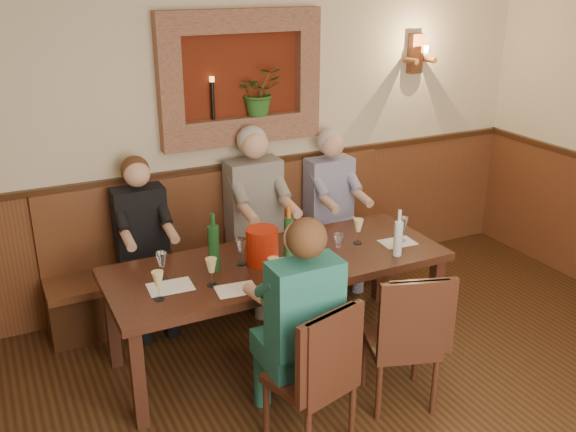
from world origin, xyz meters
The scene contains 28 objects.
room_shell centered at (0.00, 0.00, 1.89)m, with size 6.04×6.04×2.82m.
wall_niche centered at (0.24, 2.94, 1.81)m, with size 1.36×0.30×1.06m.
wall_sconce centered at (1.90, 2.93, 1.94)m, with size 0.25×0.20×0.35m.
dining_table centered at (0.00, 1.85, 0.68)m, with size 2.40×0.90×0.75m.
bench centered at (0.00, 2.79, 0.33)m, with size 3.00×0.45×1.11m.
chair_near_left centered at (-0.24, 0.89, 0.28)m, with size 0.52×0.52×0.95m.
chair_near_right centered at (0.46, 0.99, 0.28)m, with size 0.53×0.53×0.96m.
person_bench_left centered at (-0.74, 2.69, 0.56)m, with size 0.39×0.48×1.36m.
person_bench_mid centered at (0.22, 2.69, 0.62)m, with size 0.45×0.55×1.50m.
person_bench_right centered at (0.93, 2.69, 0.57)m, with size 0.41×0.50×1.39m.
person_chair_front centered at (-0.25, 1.07, 0.59)m, with size 0.42×0.51×1.42m.
spittoon_bucket centered at (-0.12, 1.86, 0.88)m, with size 0.23×0.23×0.26m, color #B4200B.
wine_bottle_green_a centered at (0.10, 1.88, 0.91)m, with size 0.08×0.08×0.38m.
wine_bottle_green_b centered at (-0.45, 1.91, 0.92)m, with size 0.09×0.09×0.41m.
water_bottle centered at (0.80, 1.55, 0.89)m, with size 0.06×0.06×0.34m.
tasting_sheet_a centered at (-0.80, 1.79, 0.75)m, with size 0.28×0.20×0.00m, color white.
tasting_sheet_b centered at (0.03, 1.78, 0.75)m, with size 0.28×0.20×0.00m, color white.
tasting_sheet_c centered at (0.94, 1.74, 0.75)m, with size 0.25×0.18×0.00m, color white.
tasting_sheet_d centered at (-0.43, 1.57, 0.75)m, with size 0.26×0.19×0.00m, color white.
wine_glass_0 centered at (0.39, 1.68, 0.85)m, with size 0.08×0.08×0.19m, color white, non-canonical shape.
wine_glass_1 centered at (-0.81, 1.92, 0.85)m, with size 0.08×0.08×0.19m, color white, non-canonical shape.
wine_glass_2 centered at (0.98, 1.74, 0.85)m, with size 0.08×0.08×0.19m, color white, non-canonical shape.
wine_glass_3 centered at (-0.91, 1.66, 0.85)m, with size 0.08×0.08×0.19m, color #ECD58D, non-canonical shape.
wine_glass_4 centered at (0.66, 1.86, 0.85)m, with size 0.08×0.08×0.19m, color #ECD58D, non-canonical shape.
wine_glass_5 centered at (0.25, 1.95, 0.85)m, with size 0.08×0.08×0.19m, color #ECD58D, non-canonical shape.
wine_glass_6 centered at (-0.19, 1.53, 0.85)m, with size 0.08×0.08×0.19m, color #ECD58D, non-canonical shape.
wine_glass_7 centered at (-0.55, 1.69, 0.85)m, with size 0.08×0.08×0.19m, color #ECD58D, non-canonical shape.
wine_glass_8 centered at (-0.26, 1.91, 0.85)m, with size 0.08×0.08×0.19m, color white, non-canonical shape.
Camera 1 is at (-1.75, -1.85, 2.66)m, focal length 40.00 mm.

